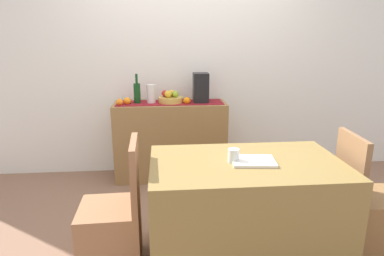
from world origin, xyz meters
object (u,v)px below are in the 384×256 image
(dining_table, at_px, (244,211))
(open_book, at_px, (253,161))
(sideboard_console, at_px, (171,140))
(wine_bottle, at_px, (137,93))
(chair_near_window, at_px, (113,231))
(fruit_bowl, at_px, (171,100))
(chair_by_corner, at_px, (366,218))
(coffee_cup, at_px, (234,156))
(ceramic_vase, at_px, (151,94))
(coffee_maker, at_px, (201,88))

(dining_table, height_order, open_book, open_book)
(sideboard_console, relative_size, wine_bottle, 3.85)
(sideboard_console, height_order, chair_near_window, chair_near_window)
(fruit_bowl, relative_size, dining_table, 0.21)
(wine_bottle, relative_size, chair_by_corner, 0.35)
(coffee_cup, bearing_deg, wine_bottle, 115.49)
(wine_bottle, height_order, ceramic_vase, wine_bottle)
(dining_table, xyz_separation_m, chair_by_corner, (0.90, 0.00, -0.10))
(fruit_bowl, height_order, wine_bottle, wine_bottle)
(ceramic_vase, bearing_deg, wine_bottle, 180.00)
(dining_table, relative_size, coffee_cup, 13.92)
(coffee_cup, relative_size, chair_near_window, 0.10)
(coffee_cup, bearing_deg, dining_table, 4.65)
(ceramic_vase, relative_size, dining_table, 0.16)
(coffee_maker, relative_size, chair_by_corner, 0.35)
(sideboard_console, bearing_deg, coffee_cup, -76.02)
(fruit_bowl, xyz_separation_m, coffee_maker, (0.32, 0.00, 0.12))
(wine_bottle, distance_m, open_book, 1.77)
(wine_bottle, distance_m, coffee_maker, 0.68)
(fruit_bowl, distance_m, chair_near_window, 1.69)
(ceramic_vase, relative_size, chair_by_corner, 0.22)
(coffee_cup, xyz_separation_m, chair_by_corner, (1.00, 0.01, -0.52))
(fruit_bowl, bearing_deg, open_book, -72.02)
(chair_near_window, bearing_deg, sideboard_console, 73.97)
(fruit_bowl, bearing_deg, coffee_maker, 0.00)
(ceramic_vase, distance_m, chair_by_corner, 2.28)
(dining_table, bearing_deg, sideboard_console, 107.30)
(dining_table, bearing_deg, fruit_bowl, 106.93)
(coffee_cup, relative_size, chair_by_corner, 0.10)
(wine_bottle, distance_m, chair_near_window, 1.66)
(wine_bottle, relative_size, chair_near_window, 0.35)
(sideboard_console, height_order, wine_bottle, wine_bottle)
(open_book, bearing_deg, chair_near_window, -175.59)
(ceramic_vase, bearing_deg, fruit_bowl, 0.00)
(sideboard_console, distance_m, chair_by_corner, 2.05)
(wine_bottle, bearing_deg, chair_by_corner, -41.26)
(wine_bottle, distance_m, coffee_cup, 1.69)
(sideboard_console, distance_m, coffee_cup, 1.60)
(sideboard_console, relative_size, coffee_maker, 3.82)
(sideboard_console, bearing_deg, coffee_maker, 0.00)
(wine_bottle, height_order, open_book, wine_bottle)
(coffee_cup, bearing_deg, fruit_bowl, 103.60)
(open_book, distance_m, coffee_cup, 0.14)
(ceramic_vase, bearing_deg, chair_by_corner, -43.82)
(wine_bottle, height_order, coffee_maker, coffee_maker)
(fruit_bowl, bearing_deg, chair_by_corner, -47.89)
(wine_bottle, height_order, dining_table, wine_bottle)
(open_book, bearing_deg, ceramic_vase, 120.58)
(sideboard_console, height_order, chair_by_corner, chair_by_corner)
(fruit_bowl, distance_m, chair_by_corner, 2.12)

